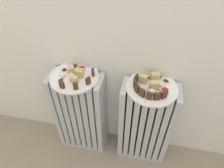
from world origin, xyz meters
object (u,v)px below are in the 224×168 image
plate_right (152,88)px  fork (146,94)px  radiator_right (145,125)px  jam_bowl_left (82,69)px  jam_bowl_right (165,91)px  radiator_left (81,114)px  plate_left (74,77)px

plate_right → fork: fork is taller
radiator_right → jam_bowl_left: 0.53m
radiator_right → jam_bowl_right: (0.06, -0.03, 0.34)m
radiator_left → fork: (0.40, -0.06, 0.33)m
jam_bowl_right → fork: (-0.09, -0.03, -0.01)m
radiator_right → plate_left: size_ratio=2.33×
jam_bowl_left → jam_bowl_right: (0.46, -0.08, -0.00)m
radiator_right → plate_left: 0.53m
plate_right → fork: 0.07m
plate_right → fork: bearing=-112.2°
jam_bowl_right → fork: bearing=-160.4°
radiator_left → jam_bowl_left: bearing=63.9°
plate_left → jam_bowl_left: (0.03, 0.05, 0.02)m
plate_left → jam_bowl_right: (0.49, -0.03, 0.02)m
jam_bowl_right → fork: 0.09m
plate_left → jam_bowl_right: 0.49m
jam_bowl_left → fork: jam_bowl_left is taller
plate_left → fork: bearing=-8.7°
radiator_right → fork: bearing=-112.2°
radiator_left → plate_left: plate_left is taller
radiator_left → jam_bowl_right: (0.49, -0.03, 0.34)m
radiator_left → fork: 0.52m
jam_bowl_right → jam_bowl_left: bearing=169.7°
radiator_right → plate_right: 0.33m
radiator_left → plate_left: bearing=180.0°
plate_right → jam_bowl_right: size_ratio=6.27×
plate_right → jam_bowl_left: jam_bowl_left is taller
plate_left → plate_right: 0.42m
plate_left → plate_right: size_ratio=1.00×
radiator_right → fork: fork is taller
plate_right → jam_bowl_right: bearing=-25.0°
radiator_left → radiator_right: 0.42m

